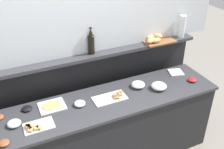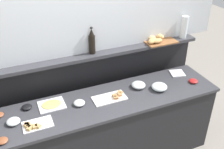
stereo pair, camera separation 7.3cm
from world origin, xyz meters
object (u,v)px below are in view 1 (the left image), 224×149
Objects in this scene: sandwich_platter_front at (112,97)px; bread_basket at (155,39)px; glass_bowl_small at (14,123)px; condiment_bowl_cream at (192,80)px; glass_bowl_medium at (159,86)px; condiment_bowl_red at (27,109)px; napkin_stack at (176,72)px; cold_cuts_platter at (52,106)px; water_carafe at (182,26)px; glass_bowl_large at (138,85)px; condiment_bowl_teal at (4,143)px; wine_bottle_dark at (91,42)px; sandwich_platter_side at (36,127)px; glass_bowl_extra at (80,104)px.

sandwich_platter_front is 0.89× the size of bread_basket.
condiment_bowl_cream is at bearing -2.17° from glass_bowl_small.
glass_bowl_medium is 1.71× the size of condiment_bowl_red.
bread_basket is (-0.19, 0.26, 0.40)m from napkin_stack.
cold_cuts_platter is 1.62× the size of napkin_stack.
water_carafe is at bearing 18.84° from sandwich_platter_front.
glass_bowl_large is 1.65× the size of condiment_bowl_teal.
wine_bottle_dark is (0.83, 0.26, 0.49)m from condiment_bowl_red.
water_carafe is at bearing -1.38° from wine_bottle_dark.
condiment_bowl_teal is at bearing -161.52° from bread_basket.
water_carafe is (2.23, 0.42, 0.49)m from glass_bowl_small.
condiment_bowl_cream is at bearing -106.37° from water_carafe.
condiment_bowl_red is at bearing 179.26° from napkin_stack.
water_carafe is (0.15, 0.50, 0.50)m from condiment_bowl_cream.
napkin_stack is 0.60m from water_carafe.
bread_basket reaches higher than condiment_bowl_teal.
napkin_stack is at bearing 10.27° from condiment_bowl_teal.
condiment_bowl_cream is (0.66, -0.17, -0.01)m from glass_bowl_large.
glass_bowl_medium reaches higher than napkin_stack.
condiment_bowl_red reaches higher than condiment_bowl_teal.
glass_bowl_medium is (0.20, -0.13, 0.00)m from glass_bowl_large.
sandwich_platter_front is 1.29× the size of water_carafe.
glass_bowl_small is 1.19m from wine_bottle_dark.
glass_bowl_large reaches higher than napkin_stack.
glass_bowl_large is 0.68m from condiment_bowl_cream.
sandwich_platter_front is 3.73× the size of condiment_bowl_teal.
napkin_stack is (2.14, 0.39, -0.01)m from condiment_bowl_teal.
sandwich_platter_side is at bearing -83.87° from condiment_bowl_red.
glass_bowl_small is (-0.19, 0.12, 0.01)m from sandwich_platter_side.
condiment_bowl_teal is at bearing -168.67° from glass_bowl_large.
condiment_bowl_cream is 0.72m from water_carafe.
napkin_stack is 1.19m from wine_bottle_dark.
sandwich_platter_front and sandwich_platter_side have the same top height.
condiment_bowl_teal reaches higher than cold_cuts_platter.
glass_bowl_large is at bearing 3.49° from glass_bowl_small.
bread_basket is at bearing 177.85° from water_carafe.
glass_bowl_large reaches higher than glass_bowl_extra.
water_carafe reaches higher than glass_bowl_large.
water_carafe reaches higher than condiment_bowl_red.
wine_bottle_dark reaches higher than glass_bowl_large.
glass_bowl_extra is (0.49, 0.15, 0.01)m from sandwich_platter_side.
glass_bowl_medium is 0.64m from bread_basket.
condiment_bowl_teal is at bearing -164.78° from water_carafe.
sandwich_platter_front is at bearing -11.46° from cold_cuts_platter.
glass_bowl_small is 0.32× the size of bread_basket.
cold_cuts_platter is 2.76× the size of condiment_bowl_teal.
sandwich_platter_side is 1.86m from napkin_stack.
condiment_bowl_teal is (-0.27, -0.41, -0.00)m from condiment_bowl_red.
sandwich_platter_side is (-0.86, -0.13, 0.00)m from sandwich_platter_front.
sandwich_platter_front is 2.26× the size of glass_bowl_large.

